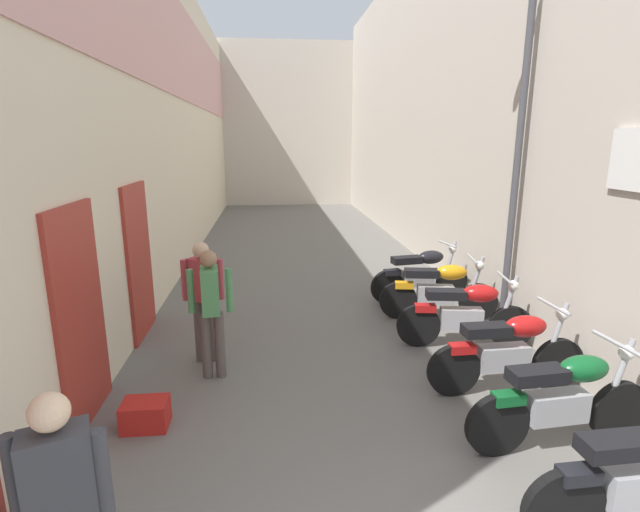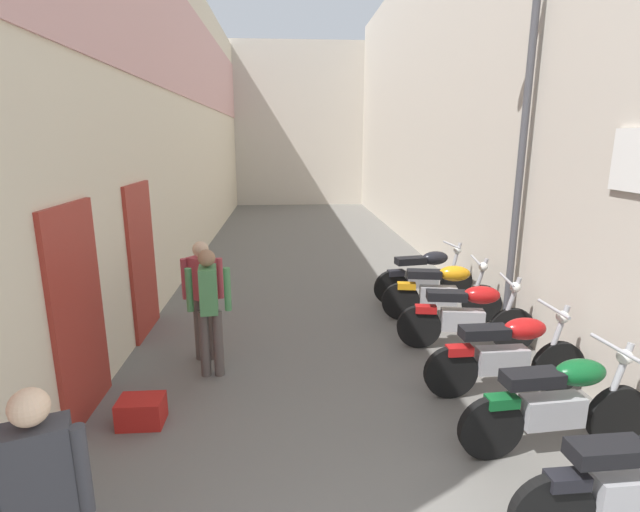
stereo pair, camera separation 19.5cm
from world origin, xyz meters
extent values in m
plane|color=#66635E|center=(0.00, 7.84, 0.00)|extent=(35.68, 35.68, 0.00)
cube|color=beige|center=(-2.93, 9.84, 3.27)|extent=(0.40, 19.68, 6.55)
cube|color=#9E2D23|center=(-2.71, 3.40, 1.10)|extent=(0.06, 1.10, 2.20)
cube|color=#9E2D23|center=(-2.71, 5.60, 1.10)|extent=(0.06, 1.10, 2.20)
cube|color=#DBA39E|center=(-2.72, 9.84, 4.71)|extent=(0.04, 19.68, 2.10)
cube|color=beige|center=(2.93, 9.84, 3.63)|extent=(0.40, 19.68, 7.27)
cube|color=beige|center=(0.00, 20.68, 3.38)|extent=(8.47, 2.00, 6.77)
cube|color=#9E9EA3|center=(1.73, 1.40, 0.42)|extent=(0.57, 0.22, 0.28)
cube|color=black|center=(1.50, 1.39, 0.76)|extent=(0.53, 0.24, 0.12)
cube|color=black|center=(1.24, 1.38, 0.56)|extent=(0.28, 0.15, 0.10)
cylinder|color=black|center=(2.41, 2.47, 0.30)|extent=(0.60, 0.13, 0.60)
cylinder|color=black|center=(1.16, 2.38, 0.30)|extent=(0.60, 0.13, 0.60)
cube|color=#9E9EA3|center=(1.73, 2.42, 0.42)|extent=(0.57, 0.24, 0.28)
ellipsoid|color=#0F5123|center=(1.96, 2.44, 0.78)|extent=(0.50, 0.30, 0.24)
cube|color=black|center=(1.51, 2.40, 0.76)|extent=(0.54, 0.26, 0.12)
cylinder|color=#9E9EA3|center=(2.34, 2.47, 0.65)|extent=(0.25, 0.08, 0.77)
cylinder|color=#9E9EA3|center=(2.27, 2.46, 1.00)|extent=(0.08, 0.58, 0.04)
sphere|color=silver|center=(2.39, 2.47, 0.90)|extent=(0.14, 0.14, 0.14)
cube|color=#0F5123|center=(1.24, 2.38, 0.56)|extent=(0.29, 0.16, 0.10)
cylinder|color=black|center=(2.41, 3.46, 0.30)|extent=(0.60, 0.10, 0.60)
cylinder|color=black|center=(1.16, 3.42, 0.30)|extent=(0.60, 0.10, 0.60)
cube|color=#9E9EA3|center=(1.73, 3.44, 0.42)|extent=(0.57, 0.22, 0.28)
ellipsoid|color=#AD1414|center=(1.96, 3.45, 0.78)|extent=(0.49, 0.28, 0.24)
cube|color=black|center=(1.50, 3.43, 0.76)|extent=(0.53, 0.24, 0.12)
cylinder|color=#9E9EA3|center=(2.34, 3.46, 0.65)|extent=(0.25, 0.07, 0.77)
cylinder|color=#9E9EA3|center=(2.27, 3.46, 1.00)|extent=(0.05, 0.58, 0.04)
sphere|color=silver|center=(2.39, 3.46, 0.90)|extent=(0.14, 0.14, 0.14)
cube|color=#AD1414|center=(1.24, 3.43, 0.56)|extent=(0.28, 0.15, 0.10)
cylinder|color=black|center=(2.40, 4.55, 0.30)|extent=(0.61, 0.17, 0.60)
cylinder|color=black|center=(1.17, 4.74, 0.30)|extent=(0.61, 0.17, 0.60)
cube|color=#9E9EA3|center=(1.73, 4.65, 0.42)|extent=(0.58, 0.28, 0.28)
ellipsoid|color=#AD1414|center=(1.96, 4.62, 0.78)|extent=(0.51, 0.33, 0.24)
cube|color=black|center=(1.51, 4.69, 0.76)|extent=(0.55, 0.30, 0.12)
cylinder|color=#9E9EA3|center=(2.33, 4.56, 0.65)|extent=(0.25, 0.10, 0.77)
cylinder|color=#9E9EA3|center=(2.26, 4.57, 1.00)|extent=(0.12, 0.58, 0.04)
sphere|color=silver|center=(2.38, 4.55, 0.90)|extent=(0.14, 0.14, 0.14)
cube|color=#AD1414|center=(1.25, 4.73, 0.56)|extent=(0.30, 0.18, 0.10)
cylinder|color=black|center=(2.40, 5.60, 0.30)|extent=(0.61, 0.18, 0.60)
cylinder|color=black|center=(1.17, 5.80, 0.30)|extent=(0.61, 0.18, 0.60)
cube|color=#9E9EA3|center=(1.73, 5.71, 0.42)|extent=(0.58, 0.29, 0.28)
ellipsoid|color=orange|center=(1.96, 5.67, 0.78)|extent=(0.52, 0.33, 0.24)
cube|color=black|center=(1.51, 5.74, 0.76)|extent=(0.55, 0.30, 0.12)
cylinder|color=#9E9EA3|center=(2.33, 5.61, 0.65)|extent=(0.25, 0.10, 0.77)
cylinder|color=#9E9EA3|center=(2.26, 5.62, 1.00)|extent=(0.13, 0.58, 0.04)
sphere|color=silver|center=(2.38, 5.60, 0.90)|extent=(0.14, 0.14, 0.14)
cube|color=orange|center=(1.25, 5.79, 0.56)|extent=(0.30, 0.18, 0.10)
cylinder|color=black|center=(2.40, 6.73, 0.30)|extent=(0.60, 0.18, 0.60)
cylinder|color=black|center=(1.17, 6.52, 0.30)|extent=(0.60, 0.18, 0.60)
cube|color=#9E9EA3|center=(1.73, 6.62, 0.42)|extent=(0.59, 0.29, 0.28)
ellipsoid|color=black|center=(1.96, 6.65, 0.78)|extent=(0.52, 0.34, 0.24)
cube|color=black|center=(1.51, 6.58, 0.76)|extent=(0.55, 0.30, 0.12)
cylinder|color=#9E9EA3|center=(2.33, 6.72, 0.65)|extent=(0.25, 0.10, 0.77)
cylinder|color=#9E9EA3|center=(2.26, 6.70, 1.00)|extent=(0.13, 0.58, 0.04)
sphere|color=silver|center=(2.38, 6.72, 0.90)|extent=(0.14, 0.14, 0.14)
cube|color=black|center=(1.25, 6.53, 0.56)|extent=(0.30, 0.18, 0.10)
cube|color=#333338|center=(-1.94, 1.02, 1.09)|extent=(0.39, 0.31, 0.54)
sphere|color=#DBB28E|center=(-1.94, 1.02, 1.47)|extent=(0.20, 0.20, 0.20)
cylinder|color=#333338|center=(-1.72, 1.02, 1.09)|extent=(0.08, 0.08, 0.52)
cylinder|color=#564C47|center=(-1.62, 4.13, 0.41)|extent=(0.12, 0.12, 0.82)
cylinder|color=#564C47|center=(-1.46, 4.13, 0.41)|extent=(0.12, 0.12, 0.82)
cube|color=#4C8C51|center=(-1.54, 4.13, 1.09)|extent=(0.24, 0.36, 0.54)
sphere|color=#997051|center=(-1.54, 4.13, 1.47)|extent=(0.20, 0.20, 0.20)
cylinder|color=#4C8C51|center=(-1.76, 4.13, 1.09)|extent=(0.08, 0.08, 0.52)
cylinder|color=#4C8C51|center=(-1.32, 4.13, 1.09)|extent=(0.08, 0.08, 0.52)
cylinder|color=#564C47|center=(-1.77, 4.60, 0.41)|extent=(0.12, 0.12, 0.82)
cylinder|color=#564C47|center=(-1.61, 4.60, 0.41)|extent=(0.12, 0.12, 0.82)
cube|color=#B23D47|center=(-1.69, 4.60, 1.09)|extent=(0.39, 0.36, 0.54)
sphere|color=#DBB28E|center=(-1.69, 4.60, 1.47)|extent=(0.20, 0.20, 0.20)
cylinder|color=#B23D47|center=(-1.91, 4.60, 1.09)|extent=(0.08, 0.08, 0.52)
cylinder|color=#B23D47|center=(-1.47, 4.60, 1.09)|extent=(0.08, 0.08, 0.52)
cube|color=red|center=(-2.10, 3.14, 0.14)|extent=(0.44, 0.32, 0.28)
cylinder|color=#4C4C4C|center=(-2.34, 1.74, 0.47)|extent=(0.02, 0.22, 0.93)
cone|color=#2D4C99|center=(-2.34, 1.66, 0.68)|extent=(0.20, 0.31, 0.58)
cylinder|color=#47474C|center=(2.58, 5.14, 2.37)|extent=(0.10, 0.10, 4.74)
camera|label=1|loc=(-0.82, -1.24, 2.79)|focal=26.78mm
camera|label=2|loc=(-0.62, -1.25, 2.79)|focal=26.78mm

